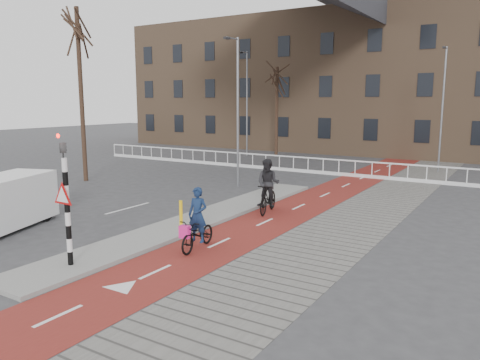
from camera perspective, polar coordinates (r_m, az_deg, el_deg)
The scene contains 15 objects.
ground at distance 14.40m, azimuth -12.09°, elevation -8.61°, with size 120.00×120.00×0.00m, color #38383A.
bike_lane at distance 21.84m, azimuth 9.35°, elevation -2.24°, with size 2.50×60.00×0.01m, color maroon.
sidewalk at distance 20.97m, azimuth 16.45°, elevation -3.01°, with size 3.00×60.00×0.01m, color slate.
curb_island at distance 17.75m, azimuth -4.79°, elevation -4.73°, with size 1.80×16.00×0.12m, color gray.
traffic_signal at distance 13.04m, azimuth -20.47°, elevation -1.89°, with size 0.80×0.80×3.68m.
bollard at distance 16.53m, azimuth -7.21°, elevation -4.03°, with size 0.12×0.12×0.90m, color yellow.
cyclist_near at distance 14.20m, azimuth -5.17°, elevation -5.95°, with size 0.87×1.89×1.91m.
cyclist_far at distance 18.67m, azimuth 3.44°, elevation -1.34°, with size 1.07×2.13×2.17m.
railing at distance 30.79m, azimuth 3.16°, elevation 1.89°, with size 28.00×0.10×0.99m.
townhouse_row at distance 43.78m, azimuth 15.38°, elevation 13.71°, with size 46.00×10.00×15.90m.
tree_left at distance 27.42m, azimuth -18.78°, elevation 9.65°, with size 0.24×0.24×9.40m, color black.
tree_mid at distance 38.60m, azimuth 4.49°, elevation 8.30°, with size 0.26×0.26×7.12m, color black.
streetlight_near at distance 24.20m, azimuth -0.27°, elevation 8.07°, with size 0.12×0.12×7.58m, color slate.
streetlight_left at distance 38.04m, azimuth 0.86°, elevation 9.17°, with size 0.12×0.12×8.28m, color slate.
streetlight_right at distance 31.92m, azimuth 23.43°, elevation 7.78°, with size 0.12×0.12×7.71m, color slate.
Camera 1 is at (9.56, -9.80, 4.46)m, focal length 35.00 mm.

